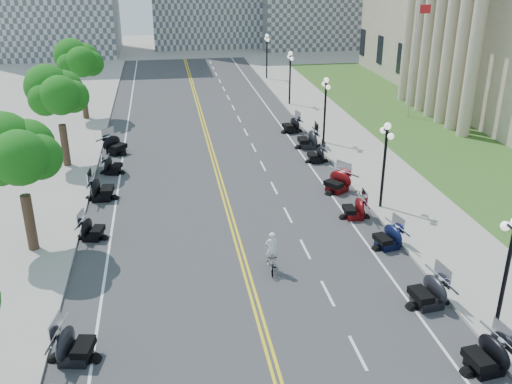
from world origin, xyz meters
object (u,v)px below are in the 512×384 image
bicycle (272,262)px  motorcycle_n_3 (486,354)px  cyclist_rider (272,237)px  flagpole (414,61)px

bicycle → motorcycle_n_3: bearing=-44.6°
motorcycle_n_3 → cyclist_rider: cyclist_rider is taller
motorcycle_n_3 → bicycle: bearing=-149.2°
motorcycle_n_3 → bicycle: motorcycle_n_3 is taller
motorcycle_n_3 → cyclist_rider: 10.00m
bicycle → cyclist_rider: (0.00, 0.00, 1.31)m
flagpole → motorcycle_n_3: bearing=-108.8°
bicycle → flagpole: bearing=62.1°
flagpole → bicycle: flagpole is taller
cyclist_rider → flagpole: bearing=-125.3°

